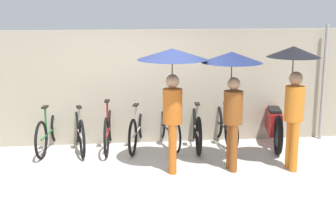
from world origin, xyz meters
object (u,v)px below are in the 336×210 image
(parked_bicycle_6, at_px, (223,126))
(pedestrian_trailing, at_px, (294,77))
(parked_bicycle_1, at_px, (79,131))
(parked_bicycle_2, at_px, (109,129))
(parked_bicycle_4, at_px, (166,127))
(motorcycle, at_px, (274,124))
(parked_bicycle_0, at_px, (49,131))
(pedestrian_leading, at_px, (172,72))
(parked_bicycle_3, at_px, (138,129))
(parked_bicycle_5, at_px, (196,128))
(pedestrian_center, at_px, (232,77))

(parked_bicycle_6, distance_m, pedestrian_trailing, 2.05)
(parked_bicycle_1, bearing_deg, parked_bicycle_2, -99.02)
(parked_bicycle_4, height_order, motorcycle, parked_bicycle_4)
(parked_bicycle_0, relative_size, pedestrian_trailing, 0.83)
(parked_bicycle_0, distance_m, pedestrian_leading, 2.90)
(parked_bicycle_2, height_order, pedestrian_leading, pedestrian_leading)
(parked_bicycle_3, xyz_separation_m, motorcycle, (2.71, -0.10, 0.05))
(parked_bicycle_6, xyz_separation_m, motorcycle, (1.01, -0.07, 0.03))
(parked_bicycle_3, distance_m, pedestrian_trailing, 3.16)
(pedestrian_leading, height_order, pedestrian_trailing, pedestrian_trailing)
(parked_bicycle_4, distance_m, parked_bicycle_5, 0.58)
(pedestrian_center, bearing_deg, pedestrian_leading, 174.46)
(parked_bicycle_3, relative_size, parked_bicycle_4, 1.03)
(parked_bicycle_5, bearing_deg, motorcycle, -86.00)
(parked_bicycle_1, bearing_deg, parked_bicycle_0, 75.03)
(parked_bicycle_1, distance_m, pedestrian_center, 3.19)
(parked_bicycle_1, height_order, parked_bicycle_4, parked_bicycle_4)
(parked_bicycle_5, bearing_deg, parked_bicycle_1, 93.29)
(parked_bicycle_0, xyz_separation_m, pedestrian_leading, (2.21, -1.36, 1.31))
(parked_bicycle_1, distance_m, parked_bicycle_3, 1.14)
(parked_bicycle_5, relative_size, pedestrian_leading, 0.88)
(parked_bicycle_4, xyz_separation_m, pedestrian_center, (0.94, -1.40, 1.20))
(parked_bicycle_4, xyz_separation_m, parked_bicycle_5, (0.57, -0.11, 0.00))
(parked_bicycle_4, distance_m, parked_bicycle_6, 1.14)
(parked_bicycle_4, bearing_deg, parked_bicycle_6, -103.98)
(parked_bicycle_0, xyz_separation_m, pedestrian_center, (3.20, -1.38, 1.21))
(parked_bicycle_1, bearing_deg, parked_bicycle_5, -101.47)
(parked_bicycle_4, relative_size, pedestrian_trailing, 0.80)
(parked_bicycle_5, bearing_deg, parked_bicycle_2, 92.48)
(parked_bicycle_6, distance_m, motorcycle, 1.01)
(parked_bicycle_3, distance_m, parked_bicycle_5, 1.14)
(pedestrian_leading, bearing_deg, pedestrian_center, 3.32)
(parked_bicycle_5, height_order, pedestrian_center, pedestrian_center)
(parked_bicycle_5, distance_m, pedestrian_leading, 1.92)
(parked_bicycle_0, relative_size, parked_bicycle_4, 1.04)
(pedestrian_leading, xyz_separation_m, pedestrian_center, (0.99, -0.02, -0.10))
(pedestrian_center, bearing_deg, parked_bicycle_2, 142.58)
(parked_bicycle_1, bearing_deg, pedestrian_leading, -138.98)
(parked_bicycle_0, bearing_deg, parked_bicycle_1, -86.32)
(parked_bicycle_4, distance_m, pedestrian_leading, 1.90)
(parked_bicycle_3, distance_m, parked_bicycle_6, 1.70)
(parked_bicycle_6, height_order, pedestrian_center, pedestrian_center)
(parked_bicycle_1, bearing_deg, motorcycle, -101.18)
(parked_bicycle_2, relative_size, parked_bicycle_4, 1.06)
(motorcycle, bearing_deg, parked_bicycle_5, 101.44)
(parked_bicycle_2, bearing_deg, parked_bicycle_4, -83.12)
(pedestrian_leading, relative_size, motorcycle, 1.00)
(parked_bicycle_4, bearing_deg, parked_bicycle_3, 80.94)
(parked_bicycle_2, xyz_separation_m, parked_bicycle_5, (1.70, -0.06, -0.01))
(parked_bicycle_1, xyz_separation_m, parked_bicycle_3, (1.14, 0.05, -0.01))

